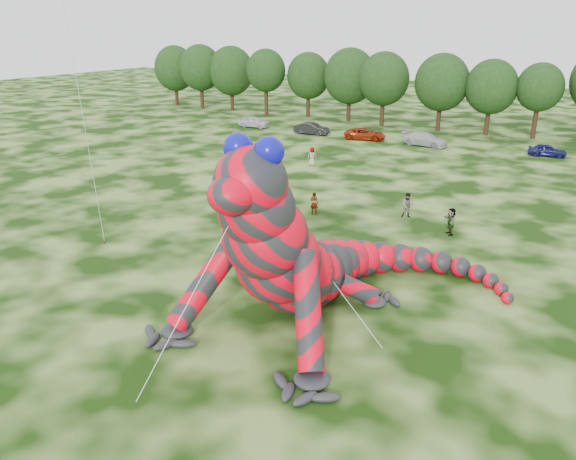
% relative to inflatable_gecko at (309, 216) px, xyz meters
% --- Properties ---
extents(ground, '(240.00, 240.00, 0.00)m').
position_rel_inflatable_gecko_xyz_m(ground, '(2.66, -7.49, -4.48)').
color(ground, '#16330A').
rests_on(ground, ground).
extents(inflatable_gecko, '(15.80, 18.51, 8.95)m').
position_rel_inflatable_gecko_xyz_m(inflatable_gecko, '(0.00, 0.00, 0.00)').
color(inflatable_gecko, red).
rests_on(inflatable_gecko, ground).
extents(tree_0, '(6.91, 6.22, 9.51)m').
position_rel_inflatable_gecko_xyz_m(tree_0, '(-51.90, 51.74, 0.28)').
color(tree_0, black).
rests_on(tree_0, ground).
extents(tree_1, '(6.74, 6.07, 9.81)m').
position_rel_inflatable_gecko_xyz_m(tree_1, '(-45.69, 50.56, 0.43)').
color(tree_1, black).
rests_on(tree_1, ground).
extents(tree_2, '(7.04, 6.34, 9.64)m').
position_rel_inflatable_gecko_xyz_m(tree_2, '(-40.36, 51.27, 0.34)').
color(tree_2, black).
rests_on(tree_2, ground).
extents(tree_3, '(5.81, 5.23, 9.44)m').
position_rel_inflatable_gecko_xyz_m(tree_3, '(-33.06, 49.58, 0.24)').
color(tree_3, black).
rests_on(tree_3, ground).
extents(tree_4, '(6.22, 5.60, 9.06)m').
position_rel_inflatable_gecko_xyz_m(tree_4, '(-26.98, 51.22, 0.05)').
color(tree_4, black).
rests_on(tree_4, ground).
extents(tree_5, '(7.16, 6.44, 9.80)m').
position_rel_inflatable_gecko_xyz_m(tree_5, '(-20.46, 50.95, 0.42)').
color(tree_5, black).
rests_on(tree_5, ground).
extents(tree_6, '(6.52, 5.86, 9.49)m').
position_rel_inflatable_gecko_xyz_m(tree_6, '(-14.89, 49.19, 0.27)').
color(tree_6, black).
rests_on(tree_6, ground).
extents(tree_7, '(6.68, 6.01, 9.48)m').
position_rel_inflatable_gecko_xyz_m(tree_7, '(-7.42, 49.31, 0.26)').
color(tree_7, black).
rests_on(tree_7, ground).
extents(tree_8, '(6.14, 5.53, 8.94)m').
position_rel_inflatable_gecko_xyz_m(tree_8, '(-1.56, 49.50, -0.01)').
color(tree_8, black).
rests_on(tree_8, ground).
extents(tree_9, '(5.27, 4.74, 8.68)m').
position_rel_inflatable_gecko_xyz_m(tree_9, '(3.73, 49.86, -0.14)').
color(tree_9, black).
rests_on(tree_9, ground).
extents(car_0, '(4.26, 2.02, 1.41)m').
position_rel_inflatable_gecko_xyz_m(car_0, '(-28.99, 39.96, -3.77)').
color(car_0, silver).
rests_on(car_0, ground).
extents(car_1, '(4.39, 1.67, 1.43)m').
position_rel_inflatable_gecko_xyz_m(car_1, '(-20.14, 39.22, -3.76)').
color(car_1, black).
rests_on(car_1, ground).
extents(car_2, '(5.11, 3.11, 1.32)m').
position_rel_inflatable_gecko_xyz_m(car_2, '(-13.21, 39.41, -3.81)').
color(car_2, '#992009').
rests_on(car_2, ground).
extents(car_3, '(5.31, 2.82, 1.47)m').
position_rel_inflatable_gecko_xyz_m(car_3, '(-6.10, 39.49, -3.74)').
color(car_3, '#B5BABE').
rests_on(car_3, ground).
extents(car_4, '(3.87, 1.98, 1.26)m').
position_rel_inflatable_gecko_xyz_m(car_4, '(6.29, 40.48, -3.85)').
color(car_4, '#13164D').
rests_on(car_4, ground).
extents(spectator_1, '(1.01, 0.88, 1.75)m').
position_rel_inflatable_gecko_xyz_m(spectator_1, '(0.07, 14.80, -3.60)').
color(spectator_1, gray).
rests_on(spectator_1, ground).
extents(spectator_5, '(1.26, 1.69, 1.78)m').
position_rel_inflatable_gecko_xyz_m(spectator_5, '(3.55, 12.89, -3.59)').
color(spectator_5, gray).
rests_on(spectator_5, ground).
extents(spectator_0, '(0.65, 0.48, 1.62)m').
position_rel_inflatable_gecko_xyz_m(spectator_0, '(-5.92, 12.17, -3.67)').
color(spectator_0, gray).
rests_on(spectator_0, ground).
extents(spectator_4, '(1.02, 0.83, 1.81)m').
position_rel_inflatable_gecko_xyz_m(spectator_4, '(-12.67, 24.91, -3.57)').
color(spectator_4, gray).
rests_on(spectator_4, ground).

